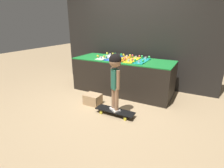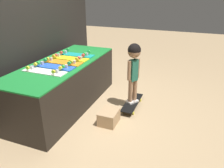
{
  "view_description": "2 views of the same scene",
  "coord_description": "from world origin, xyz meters",
  "px_view_note": "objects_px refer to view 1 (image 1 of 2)",
  "views": [
    {
      "loc": [
        1.64,
        -3.12,
        1.6
      ],
      "look_at": [
        0.1,
        -0.24,
        0.43
      ],
      "focal_mm": 28.0,
      "sensor_mm": 36.0,
      "label": 1
    },
    {
      "loc": [
        -2.88,
        -1.48,
        1.91
      ],
      "look_at": [
        0.23,
        -0.29,
        0.43
      ],
      "focal_mm": 35.0,
      "sensor_mm": 36.0,
      "label": 2
    }
  ],
  "objects_px": {
    "child": "(115,72)",
    "storage_box": "(93,99)",
    "skateboard_orange_on_rack": "(123,59)",
    "skateboard_on_floor": "(115,111)",
    "skateboard_blue_on_rack": "(114,58)",
    "skateboard_yellow_on_rack": "(132,60)",
    "skateboard_teal_on_rack": "(142,61)",
    "skateboard_white_on_rack": "(106,57)"
  },
  "relations": [
    {
      "from": "skateboard_orange_on_rack",
      "to": "skateboard_on_floor",
      "type": "xyz_separation_m",
      "value": [
        0.36,
        -1.1,
        -0.73
      ]
    },
    {
      "from": "skateboard_teal_on_rack",
      "to": "skateboard_yellow_on_rack",
      "type": "bearing_deg",
      "value": -179.01
    },
    {
      "from": "skateboard_blue_on_rack",
      "to": "skateboard_teal_on_rack",
      "type": "height_order",
      "value": "same"
    },
    {
      "from": "skateboard_orange_on_rack",
      "to": "storage_box",
      "type": "bearing_deg",
      "value": -105.28
    },
    {
      "from": "skateboard_teal_on_rack",
      "to": "skateboard_white_on_rack",
      "type": "bearing_deg",
      "value": 179.98
    },
    {
      "from": "skateboard_yellow_on_rack",
      "to": "skateboard_teal_on_rack",
      "type": "xyz_separation_m",
      "value": [
        0.23,
        0.0,
        0.0
      ]
    },
    {
      "from": "skateboard_white_on_rack",
      "to": "skateboard_yellow_on_rack",
      "type": "relative_size",
      "value": 1.0
    },
    {
      "from": "skateboard_yellow_on_rack",
      "to": "storage_box",
      "type": "xyz_separation_m",
      "value": [
        -0.48,
        -0.91,
        -0.7
      ]
    },
    {
      "from": "skateboard_white_on_rack",
      "to": "skateboard_yellow_on_rack",
      "type": "distance_m",
      "value": 0.69
    },
    {
      "from": "skateboard_white_on_rack",
      "to": "storage_box",
      "type": "xyz_separation_m",
      "value": [
        0.21,
        -0.92,
        -0.7
      ]
    },
    {
      "from": "skateboard_orange_on_rack",
      "to": "skateboard_yellow_on_rack",
      "type": "distance_m",
      "value": 0.23
    },
    {
      "from": "skateboard_yellow_on_rack",
      "to": "skateboard_blue_on_rack",
      "type": "bearing_deg",
      "value": -179.91
    },
    {
      "from": "storage_box",
      "to": "skateboard_teal_on_rack",
      "type": "bearing_deg",
      "value": 52.3
    },
    {
      "from": "skateboard_blue_on_rack",
      "to": "skateboard_orange_on_rack",
      "type": "distance_m",
      "value": 0.23
    },
    {
      "from": "child",
      "to": "storage_box",
      "type": "relative_size",
      "value": 3.17
    },
    {
      "from": "skateboard_orange_on_rack",
      "to": "child",
      "type": "distance_m",
      "value": 1.16
    },
    {
      "from": "skateboard_orange_on_rack",
      "to": "storage_box",
      "type": "distance_m",
      "value": 1.17
    },
    {
      "from": "skateboard_blue_on_rack",
      "to": "child",
      "type": "height_order",
      "value": "child"
    },
    {
      "from": "skateboard_white_on_rack",
      "to": "skateboard_orange_on_rack",
      "type": "relative_size",
      "value": 1.0
    },
    {
      "from": "skateboard_teal_on_rack",
      "to": "skateboard_blue_on_rack",
      "type": "bearing_deg",
      "value": -179.61
    },
    {
      "from": "skateboard_orange_on_rack",
      "to": "skateboard_yellow_on_rack",
      "type": "relative_size",
      "value": 1.0
    },
    {
      "from": "skateboard_yellow_on_rack",
      "to": "storage_box",
      "type": "height_order",
      "value": "skateboard_yellow_on_rack"
    },
    {
      "from": "skateboard_blue_on_rack",
      "to": "skateboard_orange_on_rack",
      "type": "relative_size",
      "value": 1.0
    },
    {
      "from": "skateboard_orange_on_rack",
      "to": "skateboard_teal_on_rack",
      "type": "relative_size",
      "value": 1.0
    },
    {
      "from": "skateboard_blue_on_rack",
      "to": "skateboard_yellow_on_rack",
      "type": "bearing_deg",
      "value": 0.09
    },
    {
      "from": "skateboard_on_floor",
      "to": "child",
      "type": "relative_size",
      "value": 0.71
    },
    {
      "from": "skateboard_on_floor",
      "to": "skateboard_teal_on_rack",
      "type": "bearing_deg",
      "value": 84.94
    },
    {
      "from": "skateboard_teal_on_rack",
      "to": "skateboard_on_floor",
      "type": "xyz_separation_m",
      "value": [
        -0.1,
        -1.11,
        -0.73
      ]
    },
    {
      "from": "storage_box",
      "to": "skateboard_orange_on_rack",
      "type": "bearing_deg",
      "value": 74.72
    },
    {
      "from": "skateboard_white_on_rack",
      "to": "skateboard_teal_on_rack",
      "type": "distance_m",
      "value": 0.92
    },
    {
      "from": "skateboard_blue_on_rack",
      "to": "skateboard_on_floor",
      "type": "distance_m",
      "value": 1.45
    },
    {
      "from": "skateboard_blue_on_rack",
      "to": "storage_box",
      "type": "distance_m",
      "value": 1.15
    },
    {
      "from": "skateboard_yellow_on_rack",
      "to": "child",
      "type": "xyz_separation_m",
      "value": [
        0.13,
        -1.1,
        0.01
      ]
    },
    {
      "from": "skateboard_on_floor",
      "to": "skateboard_blue_on_rack",
      "type": "bearing_deg",
      "value": 118.21
    },
    {
      "from": "skateboard_teal_on_rack",
      "to": "child",
      "type": "relative_size",
      "value": 0.65
    },
    {
      "from": "skateboard_blue_on_rack",
      "to": "skateboard_orange_on_rack",
      "type": "bearing_deg",
      "value": -0.94
    },
    {
      "from": "skateboard_blue_on_rack",
      "to": "skateboard_on_floor",
      "type": "height_order",
      "value": "skateboard_blue_on_rack"
    },
    {
      "from": "skateboard_blue_on_rack",
      "to": "child",
      "type": "relative_size",
      "value": 0.65
    },
    {
      "from": "storage_box",
      "to": "skateboard_yellow_on_rack",
      "type": "bearing_deg",
      "value": 62.35
    },
    {
      "from": "skateboard_blue_on_rack",
      "to": "skateboard_yellow_on_rack",
      "type": "height_order",
      "value": "same"
    },
    {
      "from": "skateboard_teal_on_rack",
      "to": "storage_box",
      "type": "relative_size",
      "value": 2.05
    },
    {
      "from": "skateboard_blue_on_rack",
      "to": "skateboard_on_floor",
      "type": "bearing_deg",
      "value": -61.79
    }
  ]
}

